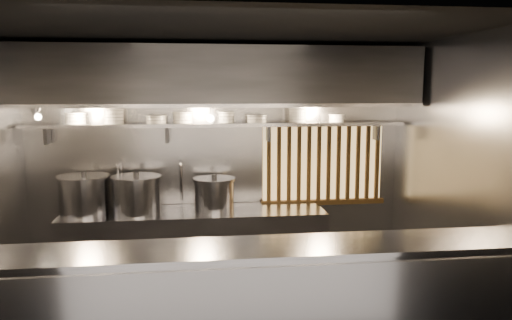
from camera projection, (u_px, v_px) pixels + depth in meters
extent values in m
plane|color=black|center=(225.00, 31.00, 4.40)|extent=(4.50, 4.50, 0.00)
plane|color=gray|center=(218.00, 163.00, 6.07)|extent=(4.50, 0.00, 4.50)
plane|color=gray|center=(456.00, 181.00, 4.88)|extent=(0.00, 3.00, 3.00)
cube|color=#97979C|center=(236.00, 320.00, 3.78)|extent=(4.50, 0.50, 1.10)
cube|color=#97979C|center=(236.00, 249.00, 3.71)|extent=(4.50, 0.56, 0.03)
cube|color=#97979C|center=(195.00, 249.00, 5.80)|extent=(3.00, 0.70, 0.90)
cube|color=#97979C|center=(219.00, 125.00, 5.83)|extent=(4.40, 0.34, 0.04)
cube|color=#2D2D30|center=(219.00, 77.00, 5.53)|extent=(4.40, 0.80, 0.65)
cube|color=#97979C|center=(222.00, 106.00, 5.18)|extent=(4.40, 0.03, 0.04)
cube|color=#EFBC6B|center=(323.00, 163.00, 6.22)|extent=(1.50, 0.02, 0.92)
cube|color=brown|center=(324.00, 124.00, 6.10)|extent=(1.56, 0.06, 0.06)
cube|color=brown|center=(323.00, 202.00, 6.24)|extent=(1.56, 0.06, 0.06)
cube|color=brown|center=(269.00, 164.00, 6.08)|extent=(0.04, 0.04, 0.92)
cube|color=brown|center=(279.00, 164.00, 6.10)|extent=(0.04, 0.04, 0.92)
cube|color=brown|center=(289.00, 164.00, 6.11)|extent=(0.04, 0.04, 0.92)
cube|color=brown|center=(299.00, 164.00, 6.13)|extent=(0.04, 0.04, 0.92)
cube|color=brown|center=(309.00, 164.00, 6.14)|extent=(0.04, 0.04, 0.92)
cube|color=brown|center=(319.00, 164.00, 6.16)|extent=(0.04, 0.04, 0.92)
cube|color=brown|center=(329.00, 163.00, 6.18)|extent=(0.04, 0.04, 0.92)
cube|color=brown|center=(338.00, 163.00, 6.19)|extent=(0.04, 0.04, 0.92)
cube|color=brown|center=(348.00, 163.00, 6.21)|extent=(0.04, 0.04, 0.92)
cube|color=brown|center=(358.00, 163.00, 6.22)|extent=(0.04, 0.04, 0.92)
cube|color=brown|center=(367.00, 163.00, 6.24)|extent=(0.04, 0.04, 0.92)
cube|color=brown|center=(377.00, 162.00, 6.25)|extent=(0.05, 0.04, 0.92)
cylinder|color=silver|center=(122.00, 183.00, 5.91)|extent=(0.03, 0.03, 0.48)
sphere|color=silver|center=(121.00, 163.00, 5.87)|extent=(0.04, 0.04, 0.04)
cylinder|color=silver|center=(119.00, 165.00, 5.75)|extent=(0.03, 0.26, 0.03)
sphere|color=silver|center=(118.00, 166.00, 5.62)|extent=(0.04, 0.04, 0.04)
cylinder|color=silver|center=(118.00, 172.00, 5.63)|extent=(0.03, 0.03, 0.14)
cylinder|color=silver|center=(181.00, 182.00, 6.00)|extent=(0.03, 0.03, 0.48)
sphere|color=silver|center=(181.00, 162.00, 5.96)|extent=(0.04, 0.04, 0.04)
cylinder|color=silver|center=(181.00, 163.00, 5.83)|extent=(0.03, 0.26, 0.03)
sphere|color=silver|center=(180.00, 165.00, 5.71)|extent=(0.04, 0.04, 0.04)
cylinder|color=silver|center=(180.00, 171.00, 5.72)|extent=(0.03, 0.03, 0.14)
cone|color=#97979C|center=(35.00, 111.00, 5.10)|extent=(0.25, 0.27, 0.20)
sphere|color=#FFE0B2|center=(38.00, 117.00, 5.09)|extent=(0.07, 0.07, 0.07)
cylinder|color=#2D2D30|center=(38.00, 103.00, 5.19)|extent=(0.02, 0.22, 0.02)
cylinder|color=#2D2D30|center=(210.00, 111.00, 5.67)|extent=(0.01, 0.01, 0.12)
sphere|color=#FFE0B2|center=(210.00, 118.00, 5.69)|extent=(0.09, 0.09, 0.09)
cylinder|color=#97979C|center=(137.00, 196.00, 5.61)|extent=(0.53, 0.53, 0.40)
cylinder|color=#97979C|center=(136.00, 177.00, 5.58)|extent=(0.56, 0.56, 0.03)
cylinder|color=#2D2D30|center=(136.00, 174.00, 5.58)|extent=(0.06, 0.06, 0.04)
cylinder|color=#97979C|center=(85.00, 196.00, 5.60)|extent=(0.60, 0.60, 0.40)
cylinder|color=#97979C|center=(84.00, 177.00, 5.57)|extent=(0.64, 0.64, 0.03)
cylinder|color=#2D2D30|center=(83.00, 174.00, 5.56)|extent=(0.06, 0.06, 0.04)
cylinder|color=#97979C|center=(214.00, 195.00, 5.79)|extent=(0.60, 0.60, 0.34)
cylinder|color=#97979C|center=(214.00, 179.00, 5.76)|extent=(0.63, 0.63, 0.03)
cylinder|color=#2D2D30|center=(214.00, 176.00, 5.75)|extent=(0.06, 0.06, 0.04)
cylinder|color=white|center=(76.00, 122.00, 5.62)|extent=(0.23, 0.23, 0.03)
cylinder|color=white|center=(76.00, 119.00, 5.62)|extent=(0.23, 0.23, 0.03)
cylinder|color=white|center=(75.00, 116.00, 5.61)|extent=(0.23, 0.23, 0.03)
cylinder|color=white|center=(75.00, 113.00, 5.61)|extent=(0.24, 0.24, 0.01)
cylinder|color=white|center=(114.00, 122.00, 5.67)|extent=(0.22, 0.22, 0.03)
cylinder|color=white|center=(114.00, 119.00, 5.67)|extent=(0.22, 0.22, 0.03)
cylinder|color=white|center=(114.00, 115.00, 5.66)|extent=(0.22, 0.22, 0.03)
cylinder|color=white|center=(114.00, 112.00, 5.66)|extent=(0.22, 0.22, 0.03)
cylinder|color=white|center=(114.00, 110.00, 5.65)|extent=(0.23, 0.23, 0.01)
cylinder|color=white|center=(156.00, 122.00, 5.73)|extent=(0.22, 0.22, 0.03)
cylinder|color=white|center=(156.00, 118.00, 5.73)|extent=(0.22, 0.22, 0.03)
cylinder|color=white|center=(156.00, 116.00, 5.72)|extent=(0.24, 0.24, 0.01)
cylinder|color=white|center=(183.00, 122.00, 5.77)|extent=(0.22, 0.22, 0.03)
cylinder|color=white|center=(183.00, 118.00, 5.76)|extent=(0.22, 0.22, 0.03)
cylinder|color=white|center=(183.00, 115.00, 5.76)|extent=(0.22, 0.22, 0.03)
cylinder|color=white|center=(183.00, 113.00, 5.76)|extent=(0.24, 0.24, 0.01)
cylinder|color=white|center=(227.00, 121.00, 5.83)|extent=(0.18, 0.18, 0.03)
cylinder|color=white|center=(227.00, 118.00, 5.83)|extent=(0.18, 0.18, 0.03)
cylinder|color=white|center=(227.00, 115.00, 5.82)|extent=(0.18, 0.18, 0.03)
cylinder|color=white|center=(227.00, 112.00, 5.82)|extent=(0.20, 0.20, 0.01)
cylinder|color=white|center=(257.00, 121.00, 5.88)|extent=(0.23, 0.23, 0.03)
cylinder|color=white|center=(257.00, 118.00, 5.87)|extent=(0.23, 0.23, 0.03)
cylinder|color=white|center=(257.00, 115.00, 5.87)|extent=(0.25, 0.25, 0.01)
cylinder|color=white|center=(297.00, 121.00, 5.94)|extent=(0.20, 0.20, 0.03)
cylinder|color=white|center=(297.00, 117.00, 5.93)|extent=(0.20, 0.20, 0.03)
cylinder|color=white|center=(298.00, 114.00, 5.93)|extent=(0.20, 0.20, 0.03)
cylinder|color=white|center=(298.00, 111.00, 5.92)|extent=(0.20, 0.20, 0.03)
cylinder|color=white|center=(298.00, 109.00, 5.92)|extent=(0.21, 0.21, 0.01)
cylinder|color=white|center=(337.00, 120.00, 6.00)|extent=(0.18, 0.18, 0.03)
cylinder|color=white|center=(337.00, 117.00, 5.99)|extent=(0.18, 0.18, 0.03)
cylinder|color=white|center=(337.00, 115.00, 5.99)|extent=(0.20, 0.20, 0.01)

